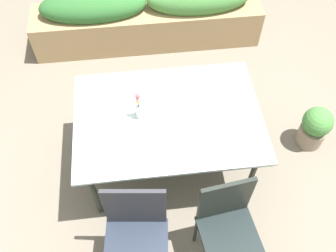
# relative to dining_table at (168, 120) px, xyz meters

# --- Properties ---
(ground_plane) EXTENTS (12.00, 12.00, 0.00)m
(ground_plane) POSITION_rel_dining_table_xyz_m (-0.01, 0.06, -0.70)
(ground_plane) COLOR #756B5B
(dining_table) EXTENTS (1.58, 1.11, 0.75)m
(dining_table) POSITION_rel_dining_table_xyz_m (0.00, 0.00, 0.00)
(dining_table) COLOR #B2C6C1
(dining_table) RESTS_ON ground
(chair_near_right) EXTENTS (0.48, 0.48, 0.97)m
(chair_near_right) POSITION_rel_dining_table_xyz_m (0.34, -0.90, -0.15)
(chair_near_right) COLOR black
(chair_near_right) RESTS_ON ground
(chair_near_left) EXTENTS (0.53, 0.53, 0.97)m
(chair_near_left) POSITION_rel_dining_table_xyz_m (-0.34, -0.89, -0.17)
(chair_near_left) COLOR #242B3B
(chair_near_left) RESTS_ON ground
(flower_vase) EXTENTS (0.08, 0.08, 0.27)m
(flower_vase) POSITION_rel_dining_table_xyz_m (-0.23, 0.03, 0.15)
(flower_vase) COLOR silver
(flower_vase) RESTS_ON dining_table
(planter_box) EXTENTS (2.72, 0.53, 0.80)m
(planter_box) POSITION_rel_dining_table_xyz_m (-0.03, 1.80, -0.33)
(planter_box) COLOR #9E7F56
(planter_box) RESTS_ON ground
(potted_plant) EXTENTS (0.29, 0.29, 0.49)m
(potted_plant) POSITION_rel_dining_table_xyz_m (1.47, 0.08, -0.45)
(potted_plant) COLOR gray
(potted_plant) RESTS_ON ground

